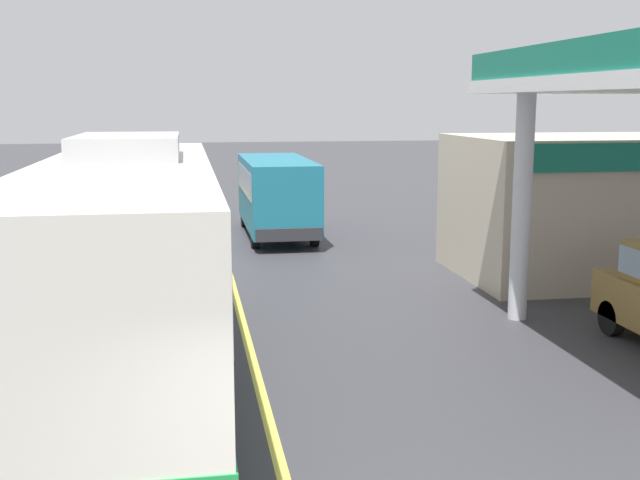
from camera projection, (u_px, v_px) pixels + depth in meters
ground at (220, 237)px, 24.59m from camera, size 120.00×120.00×0.00m
lane_divider_stripe at (228, 270)px, 19.73m from camera, size 0.16×50.00×0.01m
coach_bus_main at (128, 269)px, 11.67m from camera, size 2.60×11.04×3.69m
minibus_opposing_lane at (277, 190)px, 24.56m from camera, size 2.04×6.13×2.44m
car_trailing_behind_bus at (157, 198)px, 26.37m from camera, size 1.70×4.20×1.82m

